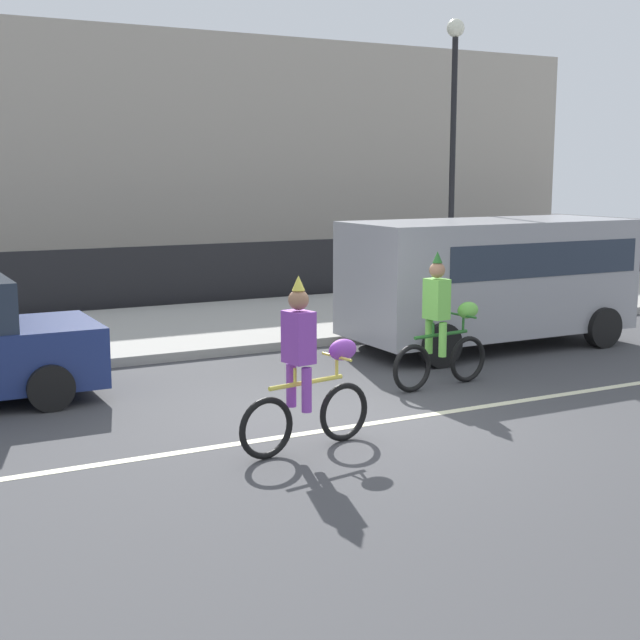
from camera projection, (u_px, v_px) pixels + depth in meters
name	position (u px, v px, depth m)	size (l,w,h in m)	color
ground_plane	(342.00, 415.00, 11.09)	(80.00, 80.00, 0.00)	#424244
road_centre_line	(363.00, 425.00, 10.65)	(36.00, 0.14, 0.01)	beige
sidewalk_curb	(174.00, 329.00, 16.75)	(60.00, 5.00, 0.15)	#9E9B93
fence_line	(130.00, 279.00, 19.18)	(40.00, 0.08, 1.40)	black
building_backdrop	(112.00, 159.00, 27.15)	(28.00, 8.00, 6.75)	#B2A899
parade_cyclist_purple	(307.00, 374.00, 9.58)	(1.71, 0.53, 1.92)	black
parade_cyclist_lime	(442.00, 328.00, 12.41)	(1.71, 0.51, 1.92)	black
parked_van_grey	(492.00, 273.00, 15.28)	(5.00, 2.22, 2.18)	#99999E
street_lamp_post	(453.00, 122.00, 18.08)	(0.36, 0.36, 5.86)	black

